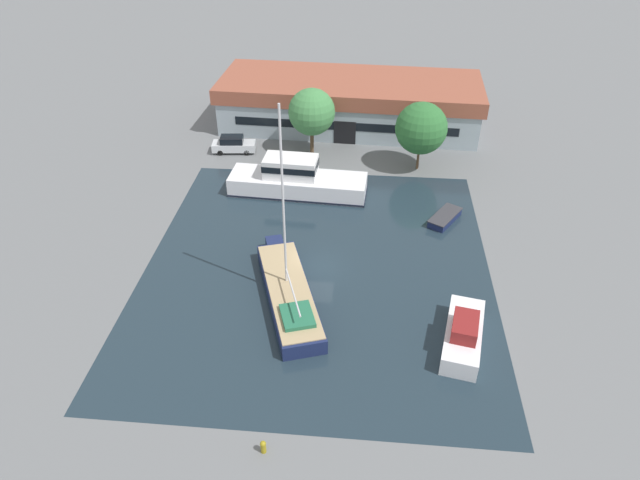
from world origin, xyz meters
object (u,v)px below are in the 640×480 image
object	(u,v)px
warehouse_building	(350,102)
small_dinghy	(445,218)
quay_tree_near_building	(312,112)
quay_tree_by_water	(421,128)
parked_car	(233,144)
sailboat_moored	(289,292)
cabin_boat	(463,334)
motor_cruiser	(296,180)

from	to	relation	value
warehouse_building	small_dinghy	size ratio (longest dim) A/B	7.29
quay_tree_near_building	quay_tree_by_water	distance (m)	11.33
parked_car	sailboat_moored	bearing A→B (deg)	15.77
sailboat_moored	cabin_boat	world-z (taller)	sailboat_moored
warehouse_building	motor_cruiser	bearing A→B (deg)	-101.82
warehouse_building	quay_tree_near_building	bearing A→B (deg)	-111.69
quay_tree_near_building	sailboat_moored	xyz separation A→B (m)	(0.73, -23.92, -3.91)
quay_tree_by_water	motor_cruiser	world-z (taller)	quay_tree_by_water
quay_tree_by_water	motor_cruiser	distance (m)	13.41
quay_tree_near_building	cabin_boat	xyz separation A→B (m)	(12.76, -27.34, -3.71)
warehouse_building	quay_tree_near_building	world-z (taller)	quay_tree_near_building
motor_cruiser	small_dinghy	bearing A→B (deg)	-102.24
quay_tree_near_building	motor_cruiser	size ratio (longest dim) A/B	0.54
motor_cruiser	small_dinghy	xyz separation A→B (m)	(13.59, -3.82, -0.95)
parked_car	motor_cruiser	bearing A→B (deg)	38.81
cabin_boat	quay_tree_near_building	bearing A→B (deg)	126.51
quay_tree_near_building	small_dinghy	xyz separation A→B (m)	(12.95, -12.30, -4.26)
quay_tree_near_building	small_dinghy	world-z (taller)	quay_tree_near_building
quay_tree_near_building	sailboat_moored	distance (m)	24.24
quay_tree_by_water	small_dinghy	size ratio (longest dim) A/B	1.69
quay_tree_by_water	cabin_boat	xyz separation A→B (m)	(1.74, -24.71, -3.52)
quay_tree_by_water	sailboat_moored	distance (m)	23.94
warehouse_building	quay_tree_by_water	distance (m)	13.03
warehouse_building	cabin_boat	world-z (taller)	warehouse_building
warehouse_building	motor_cruiser	world-z (taller)	warehouse_building
warehouse_building	sailboat_moored	size ratio (longest dim) A/B	2.04
quay_tree_by_water	quay_tree_near_building	bearing A→B (deg)	166.61
cabin_boat	parked_car	bearing A→B (deg)	139.78
motor_cruiser	cabin_boat	size ratio (longest dim) A/B	1.95
quay_tree_near_building	motor_cruiser	xyz separation A→B (m)	(-0.64, -8.48, -3.31)
sailboat_moored	small_dinghy	xyz separation A→B (m)	(12.22, 11.62, -0.34)
warehouse_building	quay_tree_near_building	size ratio (longest dim) A/B	4.27
quay_tree_by_water	parked_car	bearing A→B (deg)	173.95
cabin_boat	warehouse_building	bearing A→B (deg)	116.07
quay_tree_by_water	cabin_boat	bearing A→B (deg)	-85.97
parked_car	sailboat_moored	xyz separation A→B (m)	(9.11, -23.35, -0.18)
motor_cruiser	cabin_boat	bearing A→B (deg)	-141.14
quay_tree_near_building	quay_tree_by_water	xyz separation A→B (m)	(11.02, -2.62, -0.19)
sailboat_moored	motor_cruiser	world-z (taller)	sailboat_moored
quay_tree_near_building	sailboat_moored	world-z (taller)	sailboat_moored
sailboat_moored	parked_car	bearing A→B (deg)	93.01
warehouse_building	quay_tree_by_water	world-z (taller)	quay_tree_by_water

